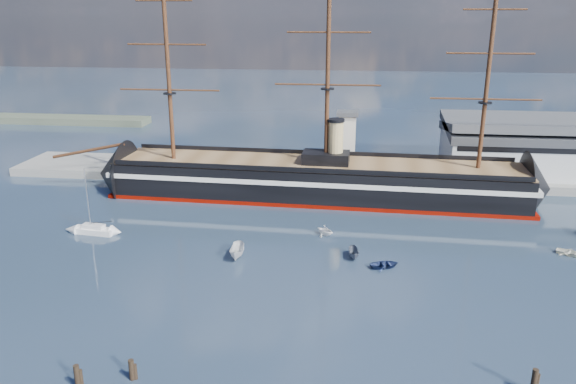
# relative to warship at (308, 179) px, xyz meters

# --- Properties ---
(ground) EXTENTS (600.00, 600.00, 0.00)m
(ground) POSITION_rel_warship_xyz_m (4.91, -20.00, -4.04)
(ground) COLOR #1D2B37
(ground) RESTS_ON ground
(quay) EXTENTS (180.00, 18.00, 2.00)m
(quay) POSITION_rel_warship_xyz_m (14.91, 16.00, -4.04)
(quay) COLOR slate
(quay) RESTS_ON ground
(quay_tower) EXTENTS (5.00, 5.00, 15.00)m
(quay_tower) POSITION_rel_warship_xyz_m (7.91, 13.00, 5.72)
(quay_tower) COLOR silver
(quay_tower) RESTS_ON ground
(warship) EXTENTS (113.16, 19.43, 53.94)m
(warship) POSITION_rel_warship_xyz_m (0.00, 0.00, 0.00)
(warship) COLOR black
(warship) RESTS_ON ground
(sailboat) EXTENTS (8.02, 3.24, 12.48)m
(sailboat) POSITION_rel_warship_xyz_m (-37.46, -26.41, -3.24)
(sailboat) COLOR silver
(sailboat) RESTS_ON ground
(motorboat_a) EXTENTS (6.81, 2.75, 2.68)m
(motorboat_a) POSITION_rel_warship_xyz_m (-8.90, -33.80, -4.04)
(motorboat_a) COLOR silver
(motorboat_a) RESTS_ON ground
(motorboat_b) EXTENTS (2.21, 3.19, 1.38)m
(motorboat_b) POSITION_rel_warship_xyz_m (15.32, -34.52, -4.04)
(motorboat_b) COLOR navy
(motorboat_b) RESTS_ON ground
(motorboat_c) EXTENTS (5.26, 2.42, 2.03)m
(motorboat_c) POSITION_rel_warship_xyz_m (10.33, -31.54, -4.04)
(motorboat_c) COLOR #535A6B
(motorboat_c) RESTS_ON ground
(motorboat_d) EXTENTS (5.64, 6.17, 2.15)m
(motorboat_d) POSITION_rel_warship_xyz_m (5.03, -22.07, -4.04)
(motorboat_d) COLOR white
(motorboat_d) RESTS_ON ground
(motorboat_e) EXTENTS (2.36, 3.02, 1.32)m
(motorboat_e) POSITION_rel_warship_xyz_m (46.56, -26.05, -4.04)
(motorboat_e) COLOR silver
(motorboat_e) RESTS_ON ground
(piling_near_left) EXTENTS (0.64, 0.64, 3.18)m
(piling_near_left) POSITION_rel_warship_xyz_m (-13.86, -67.02, -4.04)
(piling_near_left) COLOR black
(piling_near_left) RESTS_ON ground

